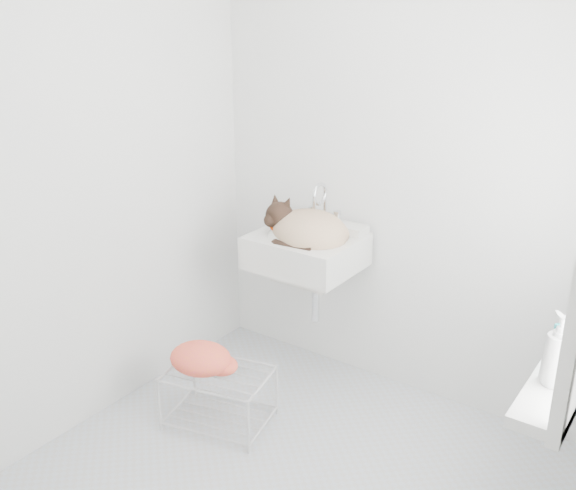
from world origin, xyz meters
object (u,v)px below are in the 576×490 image
Objects in this scene: sink at (307,235)px; cat at (307,229)px; bottle_b at (567,359)px; wire_rack at (219,396)px; bottle_a at (552,384)px; bottle_c at (576,344)px.

cat is (0.01, -0.02, 0.04)m from sink.
sink is 2.99× the size of bottle_b.
bottle_a reaches higher than wire_rack.
bottle_b is (1.40, -0.52, -0.04)m from cat.
cat is at bearing 77.02° from wire_rack.
sink is 3.10× the size of bottle_c.
sink reaches higher than bottle_c.
cat is at bearing -53.24° from sink.
wire_rack is 2.38× the size of bottle_a.
bottle_c is (0.00, 0.31, 0.00)m from bottle_a.
cat is 1.49m from bottle_b.
bottle_a reaches higher than bottle_b.
cat reaches higher than bottle_c.
wire_rack is (-0.13, -0.58, -0.74)m from cat.
cat is 2.59× the size of bottle_b.
cat reaches higher than bottle_a.
bottle_a is (1.53, -0.13, 0.70)m from wire_rack.
bottle_c is at bearing 6.82° from wire_rack.
bottle_a is at bearing -4.83° from wire_rack.
bottle_c is (0.00, 0.13, 0.00)m from bottle_b.
bottle_a is at bearing -90.00° from bottle_b.
bottle_a reaches higher than bottle_c.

